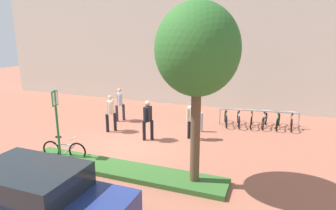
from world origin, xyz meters
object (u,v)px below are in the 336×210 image
object	(u,v)px
tree_sidewalk	(197,51)
person_shirt_blue	(193,117)
person_shirt_white	(111,111)
bike_rack_cluster	(258,120)
person_casual_tan	(120,102)
parking_sign_post	(56,116)
person_suited_dark	(148,118)
bollard_steel	(201,122)
bike_at_sign	(64,150)
car_navy_sedan	(37,200)

from	to	relation	value
tree_sidewalk	person_shirt_blue	bearing A→B (deg)	106.94
tree_sidewalk	person_shirt_white	bearing A→B (deg)	145.85
tree_sidewalk	person_shirt_blue	xyz separation A→B (m)	(-1.13, 3.70, -2.98)
bike_rack_cluster	person_casual_tan	world-z (taller)	person_casual_tan
parking_sign_post	person_casual_tan	xyz separation A→B (m)	(-0.49, 5.07, -0.69)
person_shirt_white	person_shirt_blue	world-z (taller)	same
tree_sidewalk	bike_rack_cluster	xyz separation A→B (m)	(1.37, 6.52, -3.62)
person_suited_dark	bollard_steel	bearing A→B (deg)	45.08
tree_sidewalk	person_shirt_white	distance (m)	6.69
parking_sign_post	bike_at_sign	world-z (taller)	parking_sign_post
person_suited_dark	person_shirt_blue	distance (m)	1.91
bike_rack_cluster	person_casual_tan	bearing A→B (deg)	-167.39
person_shirt_white	parking_sign_post	bearing A→B (deg)	-89.78
bike_at_sign	car_navy_sedan	size ratio (longest dim) A/B	0.39
bollard_steel	person_casual_tan	xyz separation A→B (m)	(-4.40, 0.19, 0.53)
bike_at_sign	person_shirt_blue	distance (m)	5.25
parking_sign_post	bike_rack_cluster	bearing A→B (deg)	46.21
person_shirt_blue	car_navy_sedan	size ratio (longest dim) A/B	0.40
person_suited_dark	person_casual_tan	bearing A→B (deg)	141.19
parking_sign_post	person_shirt_white	distance (m)	3.50
person_casual_tan	bollard_steel	bearing A→B (deg)	-2.46
bollard_steel	bike_rack_cluster	bearing A→B (deg)	35.39
bollard_steel	car_navy_sedan	bearing A→B (deg)	-102.17
tree_sidewalk	person_casual_tan	size ratio (longest dim) A/B	3.07
parking_sign_post	bike_rack_cluster	xyz separation A→B (m)	(6.32, 6.59, -1.33)
person_shirt_white	car_navy_sedan	bearing A→B (deg)	-71.71
tree_sidewalk	person_shirt_white	xyz separation A→B (m)	(-4.96, 3.36, -2.98)
bollard_steel	person_casual_tan	distance (m)	4.43
bike_at_sign	person_casual_tan	bearing A→B (deg)	96.30
person_shirt_white	bollard_steel	bearing A→B (deg)	20.27
tree_sidewalk	bike_rack_cluster	bearing A→B (deg)	78.14
bollard_steel	car_navy_sedan	size ratio (longest dim) A/B	0.21
person_shirt_blue	car_navy_sedan	xyz separation A→B (m)	(-1.65, -6.94, -0.23)
person_shirt_white	car_navy_sedan	xyz separation A→B (m)	(2.18, -6.61, -0.23)
tree_sidewalk	bike_at_sign	xyz separation A→B (m)	(-4.89, 0.10, -3.61)
tree_sidewalk	bike_at_sign	size ratio (longest dim) A/B	3.18
bike_rack_cluster	person_suited_dark	distance (m)	5.59
bike_at_sign	person_casual_tan	distance (m)	4.97
person_casual_tan	car_navy_sedan	bearing A→B (deg)	-72.13
person_shirt_blue	person_suited_dark	bearing A→B (deg)	-157.16
bike_at_sign	car_navy_sedan	bearing A→B (deg)	-57.66
person_suited_dark	car_navy_sedan	xyz separation A→B (m)	(0.11, -6.20, -0.23)
parking_sign_post	car_navy_sedan	distance (m)	3.96
tree_sidewalk	parking_sign_post	size ratio (longest dim) A/B	2.06
bike_rack_cluster	person_casual_tan	distance (m)	7.00
tree_sidewalk	bike_at_sign	distance (m)	6.08
person_suited_dark	person_shirt_blue	size ratio (longest dim) A/B	1.00
bike_rack_cluster	bollard_steel	xyz separation A→B (m)	(-2.41, -1.71, 0.10)
person_casual_tan	car_navy_sedan	size ratio (longest dim) A/B	0.40
tree_sidewalk	person_shirt_white	size ratio (longest dim) A/B	3.07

